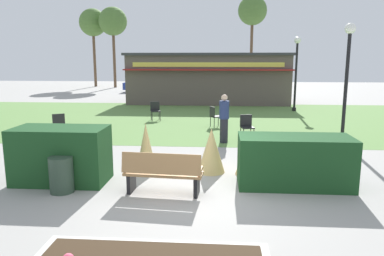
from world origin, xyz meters
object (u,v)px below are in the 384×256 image
food_kiosk (208,78)px  person_strolling (224,118)px  park_bench (163,173)px  tree_left_bg (113,22)px  tree_right_bg (252,12)px  lamppost_mid (347,68)px  tree_center_bg (93,23)px  lamppost_far (296,65)px  parked_car_east_slot (262,85)px  cafe_chair_west (155,109)px  cafe_chair_north (59,123)px  cafe_chair_east (214,115)px  trash_bin (61,175)px  parked_car_west_slot (148,85)px  cafe_chair_center (247,125)px  parked_car_center_slot (209,85)px

food_kiosk → person_strolling: size_ratio=6.29×
park_bench → tree_left_bg: (-9.49, 29.78, 6.01)m
tree_right_bg → lamppost_mid: bearing=-87.1°
lamppost_mid → tree_center_bg: bearing=124.5°
lamppost_far → tree_left_bg: size_ratio=0.51×
lamppost_mid → person_strolling: (-4.16, -0.40, -1.71)m
tree_left_bg → food_kiosk: bearing=-51.4°
tree_right_bg → lamppost_far: bearing=-86.1°
park_bench → person_strolling: bearing=75.1°
parked_car_east_slot → tree_left_bg: (-14.34, 5.09, 5.85)m
lamppost_mid → person_strolling: bearing=-174.5°
lamppost_mid → cafe_chair_west: size_ratio=4.57×
cafe_chair_north → tree_left_bg: size_ratio=0.11×
lamppost_mid → tree_center_bg: (-17.45, 25.41, 3.93)m
food_kiosk → cafe_chair_east: (0.56, -9.23, -1.11)m
lamppost_far → trash_bin: (-7.63, -13.48, -2.17)m
trash_bin → cafe_chair_east: bearing=68.4°
person_strolling → tree_center_bg: size_ratio=0.21×
tree_left_bg → parked_car_west_slot: bearing=-49.2°
park_bench → parked_car_west_slot: 25.20m
trash_bin → cafe_chair_north: 6.24m
park_bench → cafe_chair_center: 6.18m
food_kiosk → lamppost_mid: bearing=-66.7°
cafe_chair_north → tree_center_bg: tree_center_bg is taller
cafe_chair_west → tree_center_bg: 24.25m
lamppost_far → tree_center_bg: (-17.32, 17.49, 3.93)m
parked_car_west_slot → parked_car_east_slot: size_ratio=1.00×
cafe_chair_north → parked_car_west_slot: parked_car_west_slot is taller
lamppost_mid → parked_car_west_slot: bearing=119.0°
lamppost_mid → tree_center_bg: size_ratio=0.51×
tree_center_bg → tree_left_bg: bearing=-25.5°
park_bench → lamppost_far: lamppost_far is taller
tree_left_bg → person_strolling: bearing=-66.2°
cafe_chair_east → parked_car_east_slot: bearing=76.9°
tree_right_bg → person_strolling: bearing=-96.7°
tree_left_bg → tree_center_bg: size_ratio=1.00×
parked_car_center_slot → tree_center_bg: tree_center_bg is taller
park_bench → parked_car_west_slot: bearing=101.7°
food_kiosk → parked_car_center_slot: food_kiosk is taller
cafe_chair_west → person_strolling: 5.60m
park_bench → food_kiosk: (0.43, 17.36, 1.16)m
lamppost_far → park_bench: bearing=-111.9°
lamppost_mid → parked_car_east_slot: (-0.67, 19.15, -1.92)m
person_strolling → parked_car_center_slot: size_ratio=0.39×
lamppost_mid → lamppost_far: (-0.13, 7.92, 0.00)m
tree_center_bg → park_bench: bearing=-68.9°
trash_bin → tree_right_bg: (6.51, 30.09, 7.00)m
lamppost_mid → cafe_chair_west: lamppost_mid is taller
trash_bin → cafe_chair_east: size_ratio=0.90×
tree_right_bg → tree_center_bg: size_ratio=1.12×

